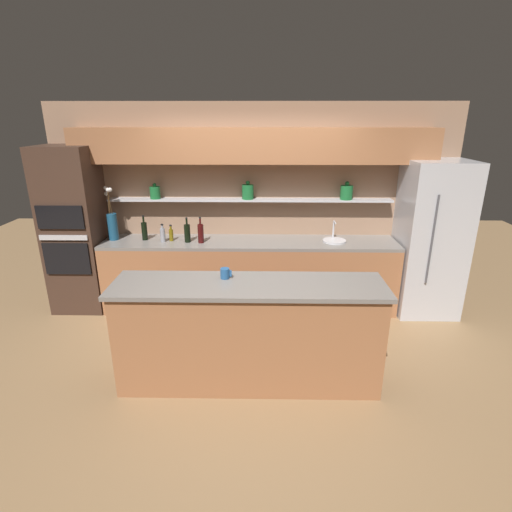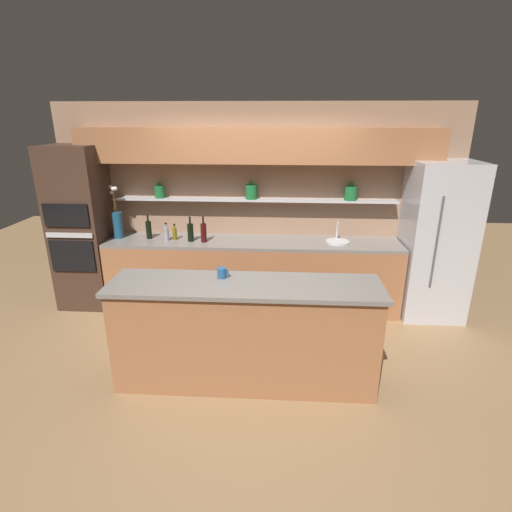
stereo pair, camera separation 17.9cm
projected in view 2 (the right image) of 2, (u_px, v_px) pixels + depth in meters
The scene contains 15 objects.
ground_plane at pixel (249, 358), 4.23m from camera, with size 12.00×12.00×0.00m, color olive.
back_wall_unit at pixel (257, 188), 5.15m from camera, with size 5.20×0.44×2.60m.
back_counter_unit at pixel (252, 274), 5.25m from camera, with size 3.75×0.62×0.92m.
island_counter at pixel (245, 334), 3.72m from camera, with size 2.45×0.61×1.02m.
refrigerator at pixel (436, 241), 4.91m from camera, with size 0.75×0.73×1.94m.
oven_tower at pixel (82, 228), 5.18m from camera, with size 0.66×0.64×2.10m.
flower_vase at pixel (117, 222), 5.16m from camera, with size 0.13×0.13×0.68m.
sink_fixture at pixel (338, 241), 5.03m from camera, with size 0.30×0.30×0.25m.
bottle_oil_0 at pixel (175, 233), 5.12m from camera, with size 0.05×0.05×0.21m.
bottle_wine_1 at pixel (190, 232), 5.05m from camera, with size 0.08×0.08×0.32m.
bottle_wine_2 at pixel (149, 229), 5.16m from camera, with size 0.07×0.07×0.32m.
bottle_spirit_3 at pixel (166, 233), 5.07m from camera, with size 0.06×0.06×0.23m.
bottle_wine_4 at pixel (204, 232), 5.01m from camera, with size 0.07×0.07×0.33m.
bottle_sauce_5 at pixel (149, 231), 5.26m from camera, with size 0.05×0.05×0.16m.
coffee_mug at pixel (222, 273), 3.66m from camera, with size 0.10×0.08×0.10m.
Camera 2 is at (0.30, -3.61, 2.43)m, focal length 28.00 mm.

